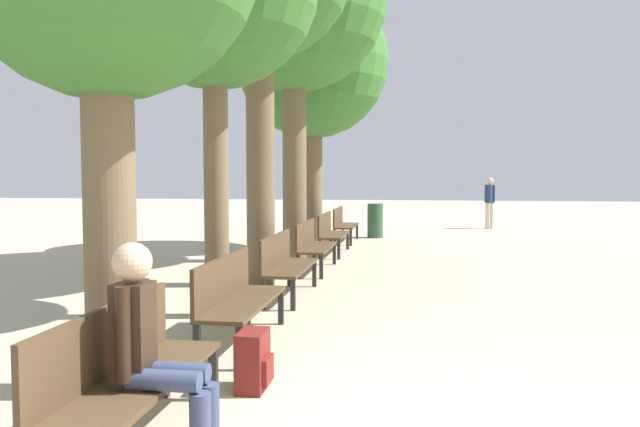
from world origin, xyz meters
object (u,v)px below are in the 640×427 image
bench_row_4 (330,231)px  tree_row_4 (313,64)px  bench_row_0 (125,366)px  bench_row_3 (312,242)px  backpack (253,361)px  pedestrian_near (490,199)px  bench_row_1 (235,294)px  bench_row_5 (343,222)px  bench_row_2 (284,261)px  person_seated (152,345)px  tree_row_3 (294,0)px  trash_bin (375,221)px

bench_row_4 → tree_row_4: (-0.56, 1.08, 3.80)m
bench_row_0 → bench_row_3: same height
backpack → pedestrian_near: size_ratio=0.29×
bench_row_1 → bench_row_5: size_ratio=1.00×
bench_row_1 → bench_row_2: bearing=90.0°
person_seated → pedestrian_near: 17.62m
bench_row_0 → person_seated: (0.24, -0.13, 0.18)m
tree_row_3 → bench_row_3: bearing=-66.0°
pedestrian_near → bench_row_2: bearing=-109.2°
bench_row_0 → backpack: bearing=64.4°
bench_row_5 → trash_bin: trash_bin is taller
bench_row_2 → tree_row_3: tree_row_3 is taller
tree_row_4 → bench_row_2: bearing=-84.6°
tree_row_4 → trash_bin: (1.32, 2.64, -3.84)m
bench_row_0 → bench_row_1: same height
bench_row_0 → bench_row_2: 4.89m
bench_row_2 → person_seated: bearing=-87.3°
bench_row_0 → trash_bin: 13.53m
bench_row_0 → trash_bin: (0.76, 13.50, -0.04)m
bench_row_0 → bench_row_5: bearing=90.0°
person_seated → trash_bin: person_seated is taller
bench_row_1 → bench_row_5: same height
pedestrian_near → trash_bin: 4.97m
bench_row_4 → tree_row_4: bearing=117.4°
bench_row_0 → bench_row_4: (0.00, 9.79, 0.00)m
bench_row_5 → person_seated: 12.36m
bench_row_2 → tree_row_4: size_ratio=0.30×
bench_row_1 → person_seated: (0.24, -2.57, 0.18)m
backpack → bench_row_3: bearing=94.9°
backpack → person_seated: bearing=-103.4°
tree_row_3 → person_seated: tree_row_3 is taller
bench_row_3 → backpack: bearing=-85.1°
bench_row_3 → bench_row_4: same height
bench_row_0 → person_seated: size_ratio=1.38×
person_seated → backpack: bearing=76.6°
bench_row_2 → bench_row_4: size_ratio=1.00×
bench_row_5 → tree_row_3: tree_row_3 is taller
bench_row_5 → backpack: bench_row_5 is taller
bench_row_3 → pedestrian_near: 10.59m
bench_row_5 → backpack: 11.13m
bench_row_5 → tree_row_4: 4.07m
bench_row_1 → trash_bin: trash_bin is taller
tree_row_4 → backpack: tree_row_4 is taller
backpack → tree_row_3: bearing=98.4°
bench_row_2 → tree_row_4: 7.10m
bench_row_1 → tree_row_3: (-0.56, 6.16, 4.63)m
backpack → bench_row_5: bearing=92.8°
tree_row_3 → backpack: 9.01m
bench_row_1 → bench_row_3: same height
tree_row_4 → tree_row_3: bearing=-90.0°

